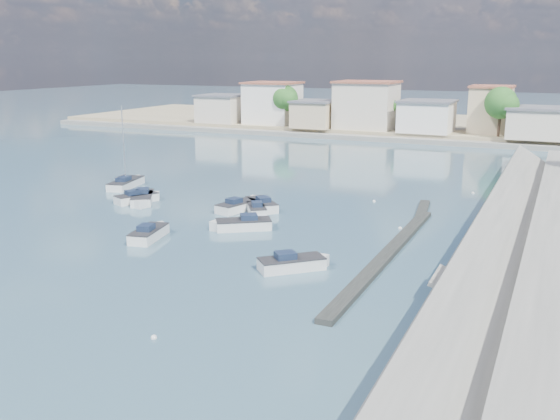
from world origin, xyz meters
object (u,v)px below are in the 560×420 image
Objects in this scene: motorboat_e at (139,198)px; motorboat_g at (142,199)px; motorboat_f at (256,210)px; motorboat_b at (239,206)px; motorboat_c at (261,205)px; motorboat_d at (240,225)px; sailboat at (127,183)px; motorboat_a at (150,234)px; motorboat_h at (295,264)px.

motorboat_e and motorboat_g have the same top height.
motorboat_f is 0.72× the size of motorboat_g.
motorboat_b is 2.12m from motorboat_f.
motorboat_c is at bearing 12.01° from motorboat_e.
motorboat_b is 1.30× the size of motorboat_f.
sailboat is at bearing 152.33° from motorboat_d.
motorboat_a is at bearing -49.19° from motorboat_e.
sailboat is (-19.51, 10.23, 0.04)m from motorboat_d.
motorboat_d is at bearing -77.36° from motorboat_f.
motorboat_c and motorboat_h have the same top height.
motorboat_b is 10.63m from motorboat_e.
motorboat_e is (-10.58, -1.08, 0.00)m from motorboat_b.
motorboat_e is at bearing 168.42° from motorboat_g.
motorboat_b is at bearing 5.83° from motorboat_e.
motorboat_f is (4.08, 10.44, -0.00)m from motorboat_a.
motorboat_d and motorboat_f have the same top height.
motorboat_d is at bearing -18.77° from motorboat_e.
motorboat_g is at bearing 150.84° from motorboat_h.
motorboat_f is (0.52, -2.03, -0.00)m from motorboat_c.
motorboat_f is 15.52m from motorboat_h.
sailboat reaches higher than motorboat_a.
motorboat_c is 0.50× the size of sailboat.
motorboat_h is at bearing -29.16° from motorboat_g.
motorboat_a is 12.97m from motorboat_c.
motorboat_a is at bearing -100.45° from motorboat_b.
motorboat_e is (-8.55, 9.90, -0.00)m from motorboat_a.
motorboat_g and motorboat_h have the same top height.
motorboat_d is 14.04m from motorboat_g.
motorboat_c is at bearing 44.41° from motorboat_b.
sailboat is at bearing 132.71° from motorboat_a.
motorboat_g is at bearing -173.26° from motorboat_b.
motorboat_e is at bearing -44.16° from sailboat.
motorboat_d is 0.90× the size of motorboat_g.
motorboat_e is 1.19× the size of motorboat_f.
sailboat reaches higher than motorboat_g.
motorboat_c is at bearing 13.05° from motorboat_g.
motorboat_h is (21.81, -11.98, 0.00)m from motorboat_e.
motorboat_c is at bearing -9.45° from sailboat.
motorboat_f is (-1.17, 5.23, 0.00)m from motorboat_d.
motorboat_g is (-13.27, 4.58, 0.00)m from motorboat_d.
motorboat_c is 11.88m from motorboat_g.
motorboat_f is at bearing 2.45° from motorboat_e.
motorboat_d is 14.58m from motorboat_e.
motorboat_b is 1.09× the size of motorboat_c.
motorboat_b is 1.09× the size of motorboat_e.
sailboat is at bearing 170.55° from motorboat_c.
motorboat_g is at bearing -176.93° from motorboat_f.
motorboat_c and motorboat_e have the same top height.
motorboat_f is at bearing -75.52° from motorboat_c.
sailboat reaches higher than motorboat_e.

